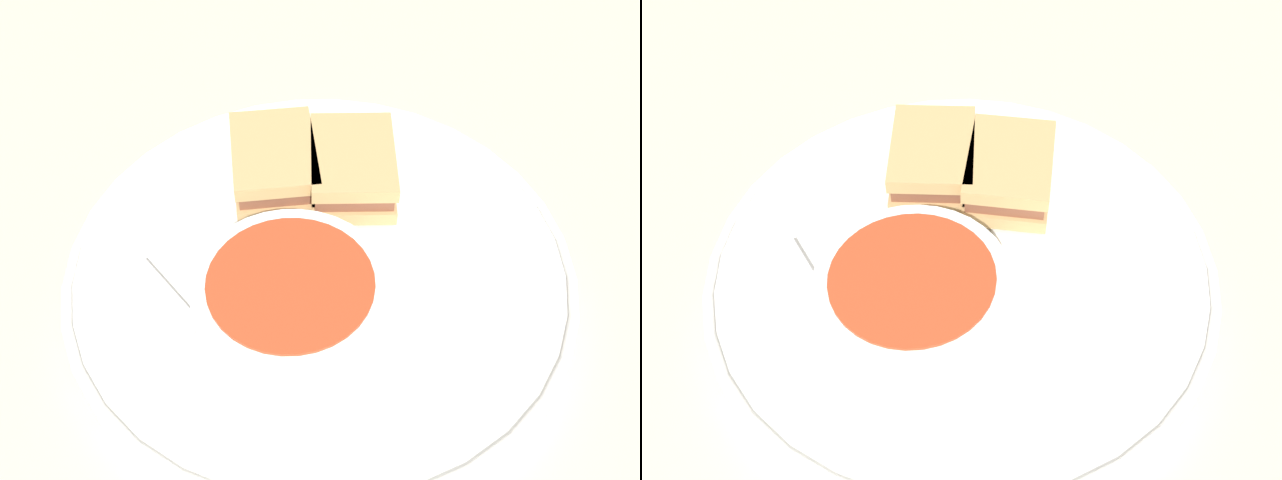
% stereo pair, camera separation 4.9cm
% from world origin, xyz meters
% --- Properties ---
extents(ground_plane, '(2.40, 2.40, 0.00)m').
position_xyz_m(ground_plane, '(0.00, 0.00, 0.00)').
color(ground_plane, beige).
extents(plate, '(0.35, 0.35, 0.02)m').
position_xyz_m(plate, '(0.00, 0.00, 0.01)').
color(plate, white).
rests_on(plate, ground_plane).
extents(soup_bowl, '(0.11, 0.11, 0.07)m').
position_xyz_m(soup_bowl, '(-0.02, 0.07, 0.06)').
color(soup_bowl, white).
rests_on(soup_bowl, plate).
extents(spoon, '(0.10, 0.05, 0.01)m').
position_xyz_m(spoon, '(0.03, 0.09, 0.02)').
color(spoon, silver).
rests_on(spoon, plate).
extents(sandwich_half_near, '(0.09, 0.10, 0.03)m').
position_xyz_m(sandwich_half_near, '(0.01, -0.07, 0.04)').
color(sandwich_half_near, tan).
rests_on(sandwich_half_near, plate).
extents(sandwich_half_far, '(0.10, 0.10, 0.03)m').
position_xyz_m(sandwich_half_far, '(0.06, -0.05, 0.04)').
color(sandwich_half_far, tan).
rests_on(sandwich_half_far, plate).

